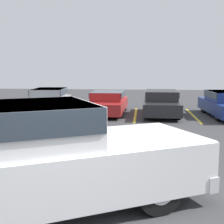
% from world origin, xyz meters
% --- Properties ---
extents(stall_stripe_a, '(0.12, 4.93, 0.01)m').
position_xyz_m(stall_stripe_a, '(-5.11, 11.54, 0.00)').
color(stall_stripe_a, yellow).
rests_on(stall_stripe_a, ground_plane).
extents(stall_stripe_b, '(0.12, 4.93, 0.01)m').
position_xyz_m(stall_stripe_b, '(-2.20, 11.54, 0.00)').
color(stall_stripe_b, yellow).
rests_on(stall_stripe_b, ground_plane).
extents(stall_stripe_c, '(0.12, 4.93, 0.01)m').
position_xyz_m(stall_stripe_c, '(0.71, 11.54, 0.00)').
color(stall_stripe_c, yellow).
rests_on(stall_stripe_c, ground_plane).
extents(stall_stripe_d, '(0.12, 4.93, 0.01)m').
position_xyz_m(stall_stripe_d, '(3.62, 11.54, 0.00)').
color(stall_stripe_d, yellow).
rests_on(stall_stripe_d, ground_plane).
extents(pickup_truck, '(5.83, 4.41, 1.84)m').
position_xyz_m(pickup_truck, '(-0.51, 0.63, 0.91)').
color(pickup_truck, white).
rests_on(pickup_truck, ground_plane).
extents(parked_sedan_a, '(2.11, 4.56, 1.32)m').
position_xyz_m(parked_sedan_a, '(-3.75, 11.36, 0.70)').
color(parked_sedan_a, gray).
rests_on(parked_sedan_a, ground_plane).
extents(parked_sedan_b, '(1.87, 4.43, 1.17)m').
position_xyz_m(parked_sedan_b, '(-0.74, 11.79, 0.62)').
color(parked_sedan_b, maroon).
rests_on(parked_sedan_b, ground_plane).
extents(parked_sedan_c, '(1.88, 4.43, 1.25)m').
position_xyz_m(parked_sedan_c, '(2.02, 11.59, 0.67)').
color(parked_sedan_c, '#232326').
rests_on(parked_sedan_c, ground_plane).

